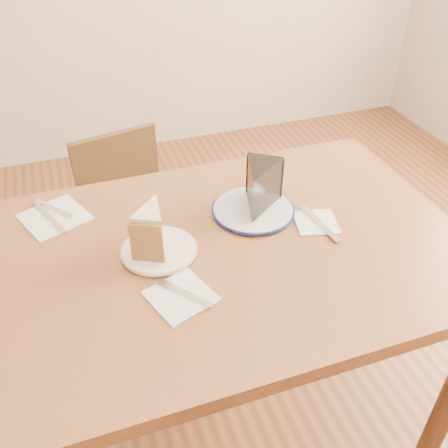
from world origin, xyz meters
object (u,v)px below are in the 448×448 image
table (226,276)px  plate_navy (253,210)px  chair_far (136,227)px  carrot_cake (153,228)px  plate_cream (159,250)px  chocolate_cake (259,190)px

table → plate_navy: plate_navy is taller
table → chair_far: size_ratio=1.61×
carrot_cake → plate_cream: bearing=-44.3°
plate_navy → carrot_cake: bearing=-167.3°
plate_navy → chair_far: bearing=118.6°
chair_far → plate_navy: 0.64m
chocolate_cake → chair_far: bearing=-25.4°
plate_cream → carrot_cake: (-0.01, 0.02, 0.06)m
table → chair_far: table is taller
plate_cream → carrot_cake: size_ratio=1.70×
plate_navy → chocolate_cake: chocolate_cake is taller
plate_cream → carrot_cake: carrot_cake is taller
plate_cream → plate_navy: (0.28, 0.08, 0.00)m
plate_navy → chocolate_cake: (0.01, -0.00, 0.06)m
table → plate_navy: size_ratio=5.61×
chair_far → carrot_cake: bearing=75.1°
plate_cream → table: bearing=-11.3°
chair_far → plate_navy: size_ratio=3.50×
carrot_cake → chair_far: bearing=114.3°
table → plate_cream: bearing=168.7°
table → chocolate_cake: bearing=39.9°
chocolate_cake → carrot_cake: bearing=46.5°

